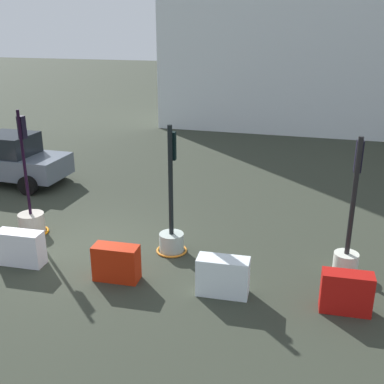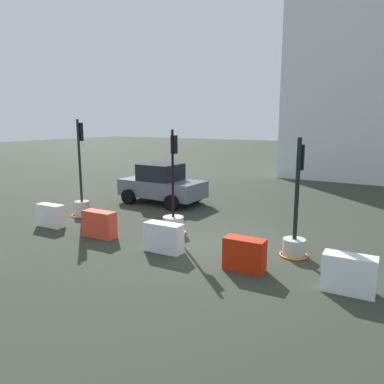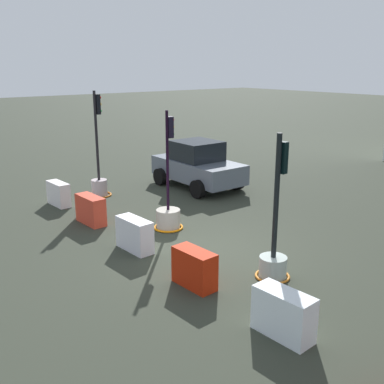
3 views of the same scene
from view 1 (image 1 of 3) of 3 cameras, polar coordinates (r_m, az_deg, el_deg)
name	(u,v)px [view 1 (image 1 of 3)]	position (r m, az deg, el deg)	size (l,w,h in m)	color
ground_plane	(95,245)	(12.58, -11.76, -6.33)	(120.00, 120.00, 0.00)	#2F3429
traffic_light_1	(31,216)	(13.55, -19.01, -2.84)	(0.86, 0.86, 3.41)	#B6AC9F
traffic_light_2	(172,229)	(11.75, -2.51, -4.49)	(0.78, 0.78, 3.26)	#A8B6AE
traffic_light_3	(348,244)	(11.29, 18.46, -5.98)	(0.56, 0.56, 3.23)	silver
construction_barrier_2	(20,248)	(11.96, -20.16, -6.42)	(1.14, 0.49, 0.84)	silver
construction_barrier_3	(116,263)	(10.73, -9.20, -8.51)	(1.04, 0.50, 0.82)	#B6220A
construction_barrier_4	(223,276)	(10.08, 3.78, -10.21)	(1.12, 0.52, 0.84)	white
construction_barrier_5	(346,292)	(9.99, 18.27, -11.54)	(1.02, 0.45, 0.86)	#B5110D
car_grey_saloon	(13,160)	(17.93, -20.97, 3.67)	(3.83, 2.19, 1.79)	slate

